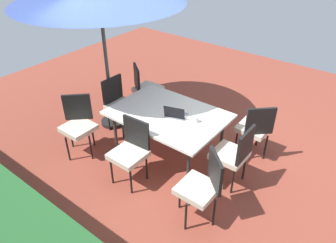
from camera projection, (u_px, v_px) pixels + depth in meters
ground_plane at (168, 153)px, 5.36m from camera, size 10.00×10.00×0.02m
hedge_row at (3, 239)px, 3.21m from camera, size 6.30×0.64×1.23m
dining_table at (168, 116)px, 4.96m from camera, size 1.74×1.24×0.77m
chair_east at (119, 102)px, 5.66m from camera, size 0.47×0.46×0.98m
chair_north at (131, 149)px, 4.53m from camera, size 0.46×0.47×0.98m
chair_west at (234, 153)px, 4.46m from camera, size 0.46×0.46×0.98m
chair_northeast at (78, 123)px, 5.10m from camera, size 0.59×0.59×0.98m
chair_southeast at (145, 87)px, 6.16m from camera, size 0.58×0.58×0.98m
chair_southwest at (255, 127)px, 5.00m from camera, size 0.59×0.59×0.98m
chair_northwest at (203, 185)px, 3.94m from camera, size 0.59×0.59×0.98m
laptop at (176, 114)px, 4.82m from camera, size 0.38×0.33×0.21m
cup at (195, 119)px, 4.70m from camera, size 0.08×0.08×0.10m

